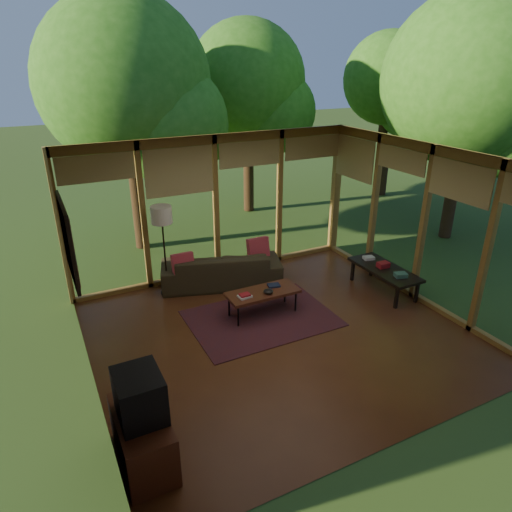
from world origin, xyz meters
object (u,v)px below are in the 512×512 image
sofa (221,268)px  floor_lamp (162,220)px  media_cabinet (143,438)px  television (139,396)px  coffee_table (263,293)px  side_console (384,270)px

sofa → floor_lamp: floor_lamp is taller
media_cabinet → floor_lamp: size_ratio=0.61×
sofa → television: size_ratio=4.01×
media_cabinet → television: television is taller
sofa → coffee_table: size_ratio=1.84×
floor_lamp → coffee_table: bearing=-50.0°
media_cabinet → side_console: size_ratio=0.71×
television → sofa: bearing=56.2°
sofa → floor_lamp: bearing=12.2°
floor_lamp → side_console: (3.56, -1.69, -1.00)m
floor_lamp → coffee_table: floor_lamp is taller
television → floor_lamp: size_ratio=0.33×
media_cabinet → floor_lamp: 3.95m
media_cabinet → side_console: 5.22m
sofa → side_console: bearing=165.3°
sofa → coffee_table: (0.18, -1.34, 0.07)m
sofa → television: bearing=73.7°
television → coffee_table: television is taller
sofa → media_cabinet: (-2.34, -3.47, -0.02)m
floor_lamp → side_console: size_ratio=1.18×
television → coffee_table: bearing=40.4°
sofa → media_cabinet: sofa is taller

